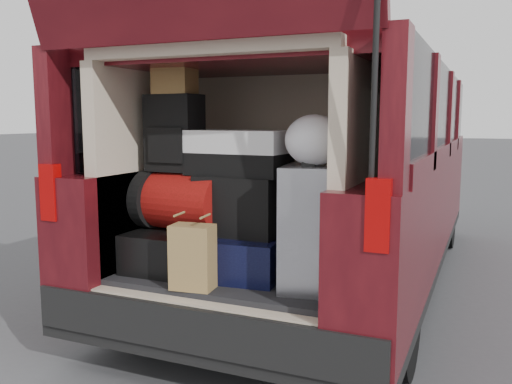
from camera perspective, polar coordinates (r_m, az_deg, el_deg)
ground at (r=3.13m, az=-3.18°, el=-18.96°), size 80.00×80.00×0.00m
minivan at (r=4.56m, az=7.23°, el=1.43°), size 1.90×5.35×2.77m
load_floor at (r=3.25m, az=-0.99°, el=-12.64°), size 1.24×1.05×0.55m
black_hardshell at (r=3.19m, az=-8.59°, el=-5.87°), size 0.41×0.56×0.22m
navy_hardshell at (r=3.00m, az=-0.92°, el=-6.62°), size 0.46×0.54×0.22m
silver_roller at (r=2.76m, az=5.69°, el=-3.64°), size 0.33×0.45×0.62m
kraft_bag at (r=2.76m, az=-6.68°, el=-6.81°), size 0.23×0.16×0.33m
red_duffel at (r=3.12m, az=-7.57°, el=-0.94°), size 0.55×0.40×0.33m
black_soft_case at (r=2.97m, az=-1.75°, el=-1.40°), size 0.45×0.27×0.33m
backpack at (r=3.13m, az=-8.57°, el=6.15°), size 0.31×0.20×0.43m
twotone_duffel at (r=2.97m, az=-1.85°, el=4.15°), size 0.56×0.31×0.25m
grocery_sack_lower at (r=3.12m, az=-8.54°, el=11.89°), size 0.22×0.19×0.19m
plastic_bag_right at (r=2.68m, az=6.14°, el=5.44°), size 0.34×0.32×0.25m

